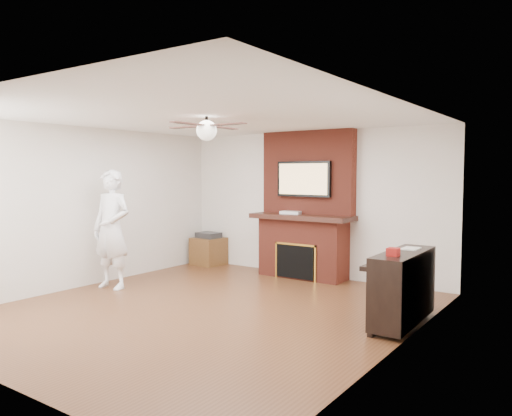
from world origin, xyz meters
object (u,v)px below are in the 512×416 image
Objects in this scene: person at (112,229)px; piano at (402,286)px; fireplace at (305,219)px; side_table at (209,250)px.

piano is at bearing 1.12° from person.
piano is (2.29, -1.74, -0.53)m from fireplace.
fireplace is 3.17m from person.
fireplace is 3.98× the size of side_table.
piano is (4.31, 0.70, -0.45)m from person.
side_table is at bearing 158.09° from piano.
person is 1.38× the size of piano.
side_table is at bearing 83.63° from person.
piano is at bearing -37.26° from fireplace.
side_table is at bearing -178.17° from fireplace.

